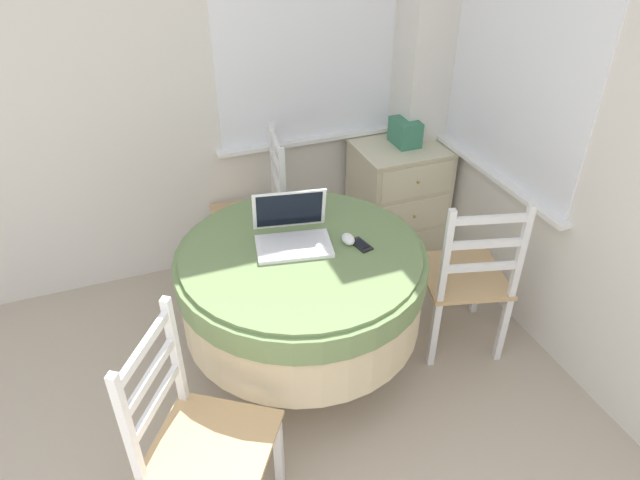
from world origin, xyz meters
name	(u,v)px	position (x,y,z in m)	size (l,w,h in m)	color
corner_room_shell	(366,127)	(1.35, 1.91, 1.28)	(4.56, 4.84, 2.55)	silver
round_dining_table	(302,281)	(1.03, 1.86, 0.57)	(1.16, 1.16, 0.75)	#4C3D2D
laptop	(292,233)	(1.01, 1.94, 0.80)	(0.39, 0.34, 0.23)	white
computer_mouse	(348,239)	(1.25, 1.84, 0.77)	(0.06, 0.09, 0.04)	white
cell_phone	(361,245)	(1.30, 1.80, 0.75)	(0.08, 0.13, 0.01)	black
dining_chair_near_back_window	(256,215)	(1.03, 2.71, 0.45)	(0.49, 0.47, 0.95)	tan
dining_chair_near_right_window	(466,278)	(1.88, 1.73, 0.45)	(0.51, 0.53, 0.95)	tan
dining_chair_camera_near	(199,440)	(0.41, 1.24, 0.45)	(0.59, 0.59, 0.95)	tan
corner_cabinet	(397,198)	(1.99, 2.71, 0.38)	(0.57, 0.49, 0.75)	beige
storage_box	(405,132)	(2.01, 2.72, 0.83)	(0.14, 0.20, 0.16)	#387A5B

